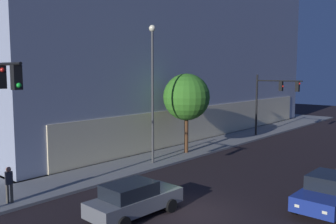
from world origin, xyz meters
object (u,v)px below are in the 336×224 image
at_px(modern_building, 133,31).
at_px(sidewalk_tree, 187,97).
at_px(car_grey, 134,199).
at_px(pedestrian_waiting, 9,181).
at_px(traffic_light_far_corner, 273,94).
at_px(street_lamp_sidewalk, 153,79).
at_px(car_blue, 328,193).

height_order(modern_building, sidewalk_tree, modern_building).
bearing_deg(car_grey, pedestrian_waiting, 119.32).
xyz_separation_m(modern_building, traffic_light_far_corner, (3.50, -15.37, -6.60)).
xyz_separation_m(traffic_light_far_corner, car_grey, (-21.84, -3.93, -3.49)).
xyz_separation_m(traffic_light_far_corner, street_lamp_sidewalk, (-14.79, 1.64, 1.55)).
bearing_deg(traffic_light_far_corner, street_lamp_sidewalk, 173.68).
relative_size(modern_building, sidewalk_tree, 6.53).
relative_size(pedestrian_waiting, car_grey, 0.39).
bearing_deg(sidewalk_tree, car_grey, -152.13).
height_order(sidewalk_tree, car_grey, sidewalk_tree).
distance_m(traffic_light_far_corner, car_grey, 22.46).
distance_m(sidewalk_tree, car_grey, 13.07).
bearing_deg(street_lamp_sidewalk, pedestrian_waiting, -178.62).
bearing_deg(car_blue, car_grey, 135.74).
height_order(pedestrian_waiting, car_grey, pedestrian_waiting).
distance_m(modern_building, car_grey, 28.47).
height_order(sidewalk_tree, car_blue, sidewalk_tree).
height_order(modern_building, traffic_light_far_corner, modern_building).
relative_size(modern_building, car_grey, 8.79).
bearing_deg(pedestrian_waiting, modern_building, 33.23).
distance_m(sidewalk_tree, pedestrian_waiting, 14.46).
relative_size(sidewalk_tree, pedestrian_waiting, 3.49).
height_order(street_lamp_sidewalk, car_blue, street_lamp_sidewalk).
bearing_deg(street_lamp_sidewalk, modern_building, 50.58).
bearing_deg(car_grey, traffic_light_far_corner, 10.19).
xyz_separation_m(street_lamp_sidewalk, car_blue, (-0.74, -11.72, -4.99)).
height_order(modern_building, pedestrian_waiting, modern_building).
relative_size(street_lamp_sidewalk, pedestrian_waiting, 5.32).
bearing_deg(traffic_light_far_corner, car_grey, -169.81).
height_order(street_lamp_sidewalk, sidewalk_tree, street_lamp_sidewalk).
distance_m(car_grey, car_blue, 8.82).
distance_m(street_lamp_sidewalk, pedestrian_waiting, 11.07).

